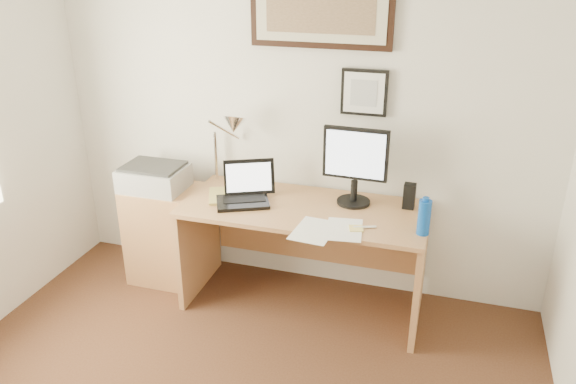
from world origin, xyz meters
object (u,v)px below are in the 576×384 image
at_px(water_bottle, 424,217).
at_px(laptop, 245,193).
at_px(book, 209,196).
at_px(desk, 307,233).
at_px(lcd_monitor, 355,163).
at_px(printer, 154,177).
at_px(side_cabinet, 166,234).

xyz_separation_m(water_bottle, laptop, (-1.17, 0.14, -0.05)).
relative_size(water_bottle, book, 0.79).
height_order(desk, laptop, laptop).
xyz_separation_m(lcd_monitor, printer, (-1.41, -0.11, -0.22)).
xyz_separation_m(laptop, printer, (-0.71, 0.06, 0.01)).
height_order(water_bottle, laptop, laptop).
xyz_separation_m(side_cabinet, water_bottle, (1.84, -0.21, 0.49)).
bearing_deg(printer, laptop, -4.48).
height_order(book, laptop, laptop).
bearing_deg(printer, side_cabinet, 23.49).
xyz_separation_m(laptop, lcd_monitor, (0.70, 0.17, 0.23)).
relative_size(desk, laptop, 3.79).
height_order(laptop, lcd_monitor, lcd_monitor).
relative_size(side_cabinet, desk, 0.46).
bearing_deg(book, desk, 11.43).
bearing_deg(laptop, side_cabinet, 173.83).
bearing_deg(book, water_bottle, -4.53).
bearing_deg(lcd_monitor, laptop, -166.62).
height_order(desk, printer, printer).
distance_m(desk, laptop, 0.51).
relative_size(water_bottle, printer, 0.49).
height_order(side_cabinet, water_bottle, water_bottle).
height_order(side_cabinet, printer, printer).
distance_m(side_cabinet, water_bottle, 1.92).
relative_size(water_bottle, desk, 0.13).
bearing_deg(water_bottle, laptop, 173.33).
bearing_deg(side_cabinet, water_bottle, -6.49).
bearing_deg(book, side_cabinet, 166.95).
bearing_deg(printer, lcd_monitor, 4.50).
xyz_separation_m(desk, laptop, (-0.40, -0.11, 0.29)).
bearing_deg(lcd_monitor, printer, -175.50).
xyz_separation_m(desk, lcd_monitor, (0.30, 0.06, 0.53)).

